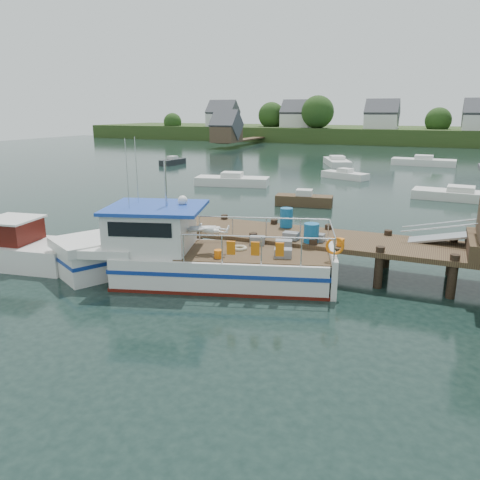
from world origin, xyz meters
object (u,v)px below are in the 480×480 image
at_px(moored_a, 232,181).
at_px(moored_e, 173,161).
at_px(lobster_boat, 188,255).
at_px(moored_c, 460,195).
at_px(moored_b, 345,175).
at_px(moored_far, 423,162).
at_px(moored_rowboat, 304,200).
at_px(dock, 443,227).
at_px(moored_d, 337,162).

bearing_deg(moored_a, moored_e, 145.89).
xyz_separation_m(lobster_boat, moored_a, (-8.00, 22.19, -0.56)).
xyz_separation_m(moored_c, moored_e, (-31.32, 11.55, 0.00)).
height_order(moored_a, moored_b, moored_a).
bearing_deg(moored_far, moored_a, -135.77).
height_order(moored_rowboat, moored_e, moored_rowboat).
xyz_separation_m(dock, moored_far, (-2.17, 41.63, -1.79)).
relative_size(dock, moored_c, 2.46).
relative_size(moored_rowboat, moored_e, 1.04).
height_order(dock, moored_c, dock).
bearing_deg(moored_a, moored_rowboat, -29.24).
relative_size(moored_far, moored_b, 1.52).
xyz_separation_m(moored_a, moored_e, (-13.11, 11.80, -0.05)).
distance_m(moored_rowboat, moored_a, 10.29).
bearing_deg(moored_b, moored_rowboat, -102.17).
bearing_deg(moored_far, lobster_boat, -111.34).
bearing_deg(lobster_boat, moored_b, 72.76).
relative_size(moored_c, moored_e, 1.74).
distance_m(lobster_boat, moored_rowboat, 16.00).
bearing_deg(moored_far, moored_rowboat, -115.55).
bearing_deg(moored_a, moored_b, 51.94).
bearing_deg(moored_b, moored_a, -147.72).
relative_size(moored_far, moored_e, 1.87).
xyz_separation_m(moored_a, moored_b, (8.30, 8.03, -0.06)).
distance_m(moored_b, moored_d, 11.30).
distance_m(moored_rowboat, moored_e, 27.90).
relative_size(moored_rowboat, moored_b, 0.84).
relative_size(moored_a, moored_c, 0.98).
relative_size(lobster_boat, moored_b, 2.36).
height_order(dock, moored_b, dock).
bearing_deg(moored_e, moored_b, -14.35).
distance_m(moored_far, moored_d, 10.25).
distance_m(dock, moored_e, 42.98).
relative_size(moored_d, moored_e, 1.81).
distance_m(moored_rowboat, moored_c, 11.91).
bearing_deg(lobster_boat, moored_far, 64.76).
height_order(moored_b, moored_d, moored_d).
height_order(moored_b, moored_e, moored_e).
height_order(moored_far, moored_d, moored_far).
xyz_separation_m(lobster_boat, moored_rowboat, (0.20, 15.98, -0.57)).
bearing_deg(moored_a, dock, -40.23).
relative_size(moored_b, moored_c, 0.71).
bearing_deg(lobster_boat, moored_rowboat, 72.61).
xyz_separation_m(dock, moored_b, (-8.64, 26.91, -1.87)).
xyz_separation_m(moored_far, moored_e, (-27.87, -10.95, -0.07)).
xyz_separation_m(moored_far, moored_d, (-9.51, -3.84, -0.03)).
bearing_deg(moored_c, dock, -79.11).
height_order(dock, moored_a, dock).
bearing_deg(moored_d, moored_far, 29.94).
height_order(moored_d, moored_e, moored_d).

